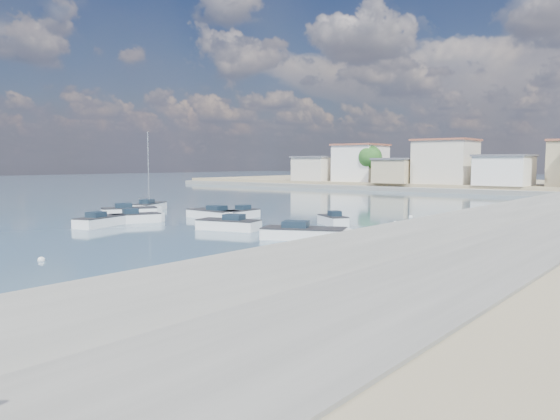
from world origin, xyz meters
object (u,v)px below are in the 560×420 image
motorboat_d (225,225)px  motorboat_e (132,212)px  sailboat (150,207)px  motorboat_f (332,221)px  motorboat_c (211,214)px  motorboat_h (308,234)px  motorboat_g (239,215)px  motorboat_a (102,222)px  motorboat_b (138,218)px

motorboat_d → motorboat_e: 15.83m
sailboat → motorboat_f: bearing=1.6°
motorboat_c → motorboat_d: (7.54, -5.68, -0.00)m
motorboat_d → motorboat_h: bearing=-2.3°
motorboat_d → motorboat_g: same height
motorboat_c → motorboat_g: size_ratio=1.32×
motorboat_g → motorboat_h: same height
motorboat_a → motorboat_d: size_ratio=0.93×
motorboat_f → motorboat_h: size_ratio=0.59×
motorboat_b → motorboat_f: (14.68, 9.27, 0.00)m
motorboat_d → motorboat_f: size_ratio=1.49×
motorboat_a → sailboat: sailboat is taller
motorboat_a → motorboat_b: 3.63m
motorboat_a → sailboat: (-9.31, 12.23, 0.04)m
motorboat_d → motorboat_e: bearing=171.2°
motorboat_f → motorboat_g: size_ratio=0.79×
motorboat_a → motorboat_d: (9.88, 4.80, -0.00)m
motorboat_a → motorboat_g: bearing=67.6°
motorboat_e → motorboat_f: (20.52, 5.68, -0.00)m
motorboat_f → motorboat_h: same height
motorboat_h → motorboat_b: bearing=-177.4°
motorboat_c → motorboat_b: bearing=-108.3°
motorboat_c → sailboat: sailboat is taller
motorboat_f → sailboat: (-24.06, -0.67, 0.04)m
motorboat_d → motorboat_g: size_ratio=1.18×
motorboat_d → motorboat_f: 9.45m
motorboat_f → motorboat_g: 9.96m
motorboat_b → motorboat_c: (2.26, 6.85, 0.00)m
motorboat_a → motorboat_h: bearing=13.7°
motorboat_b → motorboat_g: bearing=59.5°
motorboat_d → motorboat_h: size_ratio=0.88×
motorboat_d → motorboat_b: bearing=-173.2°
motorboat_g → motorboat_d: bearing=-54.1°
motorboat_b → motorboat_e: bearing=148.4°
motorboat_e → motorboat_f: size_ratio=1.51×
motorboat_e → motorboat_c: bearing=21.9°
motorboat_e → motorboat_b: bearing=-31.6°
motorboat_e → motorboat_h: 24.25m
motorboat_g → sailboat: bearing=178.0°
motorboat_h → motorboat_g: bearing=151.6°
motorboat_e → motorboat_h: (24.10, -2.76, 0.00)m
motorboat_b → motorboat_d: same height
motorboat_g → sailboat: size_ratio=0.54×
motorboat_b → motorboat_g: same height
motorboat_a → motorboat_g: 12.71m
motorboat_h → sailboat: (-27.64, 7.77, 0.04)m
motorboat_a → motorboat_b: (0.07, 3.63, -0.00)m
motorboat_a → motorboat_f: same height
motorboat_a → motorboat_c: size_ratio=0.83×
motorboat_c → motorboat_h: (16.00, -6.01, -0.00)m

